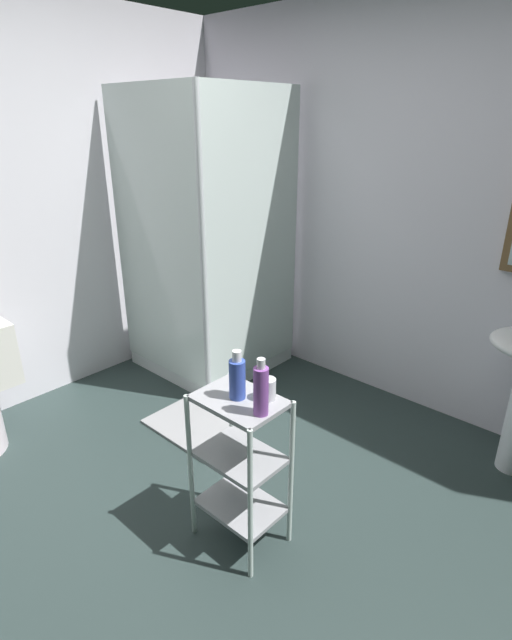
# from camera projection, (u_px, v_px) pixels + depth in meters

# --- Properties ---
(ground_plane) EXTENTS (4.20, 4.20, 0.02)m
(ground_plane) POSITION_uv_depth(u_px,v_px,m) (198.00, 546.00, 2.24)
(ground_plane) COLOR #283534
(wall_back) EXTENTS (4.20, 0.14, 2.50)m
(wall_back) POSITION_uv_depth(u_px,v_px,m) (416.00, 214.00, 3.01)
(wall_back) COLOR white
(wall_back) RESTS_ON ground_plane
(shower_stall) EXTENTS (0.92, 0.92, 2.00)m
(shower_stall) POSITION_uv_depth(u_px,v_px,m) (210.00, 313.00, 3.63)
(shower_stall) COLOR white
(shower_stall) RESTS_ON ground_plane
(storage_cart) EXTENTS (0.38, 0.28, 0.74)m
(storage_cart) POSITION_uv_depth(u_px,v_px,m) (240.00, 459.00, 2.11)
(storage_cart) COLOR silver
(storage_cart) RESTS_ON ground_plane
(conditioner_bottle_purple) EXTENTS (0.06, 0.06, 0.24)m
(conditioner_bottle_purple) POSITION_uv_depth(u_px,v_px,m) (261.00, 390.00, 1.86)
(conditioner_bottle_purple) COLOR purple
(conditioner_bottle_purple) RESTS_ON storage_cart
(shampoo_bottle_blue) EXTENTS (0.07, 0.07, 0.21)m
(shampoo_bottle_blue) POSITION_uv_depth(u_px,v_px,m) (237.00, 378.00, 1.97)
(shampoo_bottle_blue) COLOR #334EB0
(shampoo_bottle_blue) RESTS_ON storage_cart
(rinse_cup) EXTENTS (0.07, 0.07, 0.09)m
(rinse_cup) POSITION_uv_depth(u_px,v_px,m) (268.00, 389.00, 1.98)
(rinse_cup) COLOR silver
(rinse_cup) RESTS_ON storage_cart
(bath_mat) EXTENTS (0.60, 0.40, 0.02)m
(bath_mat) POSITION_uv_depth(u_px,v_px,m) (195.00, 426.00, 3.07)
(bath_mat) COLOR gray
(bath_mat) RESTS_ON ground_plane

